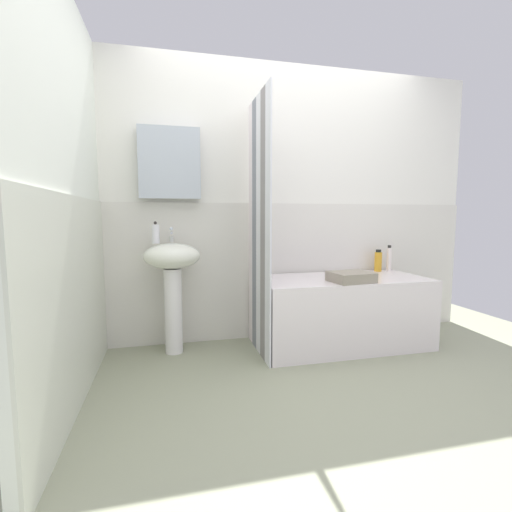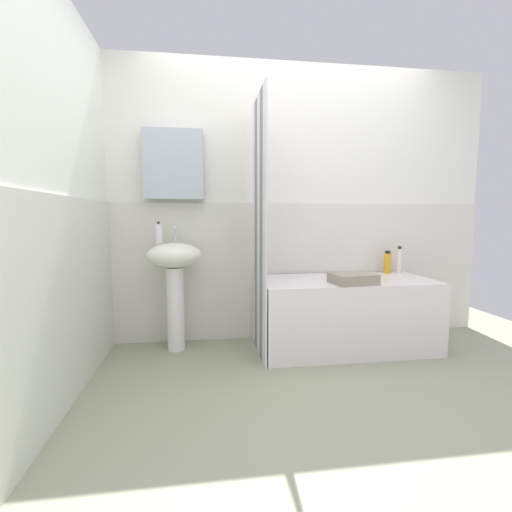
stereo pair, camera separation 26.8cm
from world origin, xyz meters
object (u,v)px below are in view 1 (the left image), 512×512
soap_dispenser (156,234)px  towel_folded (351,277)px  bathtub (341,311)px  conditioner_bottle (378,261)px  sink (172,273)px  shampoo_bottle (389,259)px

soap_dispenser → towel_folded: bearing=-14.4°
bathtub → towel_folded: bearing=-96.5°
soap_dispenser → conditioner_bottle: 2.01m
sink → towel_folded: sink is taller
soap_dispenser → shampoo_bottle: size_ratio=0.70×
bathtub → shampoo_bottle: bearing=21.8°
shampoo_bottle → conditioner_bottle: 0.11m
bathtub → towel_folded: size_ratio=4.51×
soap_dispenser → towel_folded: size_ratio=0.55×
bathtub → shampoo_bottle: (0.60, 0.24, 0.40)m
towel_folded → conditioner_bottle: bearing=40.9°
soap_dispenser → sink: bearing=-15.3°
towel_folded → shampoo_bottle: bearing=35.0°
sink → conditioner_bottle: bearing=3.2°
sink → towel_folded: size_ratio=2.82×
bathtub → towel_folded: towel_folded is taller
sink → shampoo_bottle: (1.98, 0.09, 0.05)m
shampoo_bottle → towel_folded: size_ratio=0.78×
sink → towel_folded: 1.40m
bathtub → conditioner_bottle: 0.67m
conditioner_bottle → towel_folded: 0.69m
sink → shampoo_bottle: bearing=2.7°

